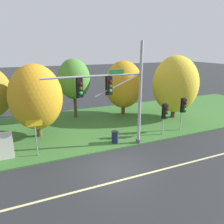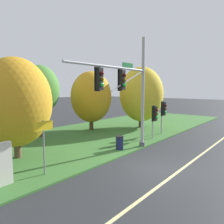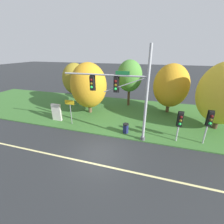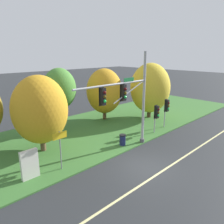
{
  "view_description": "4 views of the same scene",
  "coord_description": "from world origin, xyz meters",
  "px_view_note": "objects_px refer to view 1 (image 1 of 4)",
  "views": [
    {
      "loc": [
        -5.17,
        -11.04,
        7.41
      ],
      "look_at": [
        1.6,
        4.61,
        2.29
      ],
      "focal_mm": 35.0,
      "sensor_mm": 36.0,
      "label": 1
    },
    {
      "loc": [
        -10.4,
        -5.43,
        4.31
      ],
      "look_at": [
        1.42,
        4.22,
        2.65
      ],
      "focal_mm": 35.0,
      "sensor_mm": 36.0,
      "label": 2
    },
    {
      "loc": [
        3.7,
        -8.78,
        7.39
      ],
      "look_at": [
        0.18,
        2.94,
        2.3
      ],
      "focal_mm": 24.0,
      "sensor_mm": 36.0,
      "label": 3
    },
    {
      "loc": [
        -11.3,
        -8.26,
        7.74
      ],
      "look_at": [
        0.24,
        3.62,
        3.21
      ],
      "focal_mm": 35.0,
      "sensor_mm": 36.0,
      "label": 4
    }
  ],
  "objects_px": {
    "pedestrian_signal_near_kerb": "(183,107)",
    "tree_mid_verge": "(123,85)",
    "route_sign_post": "(35,131)",
    "traffic_signal_mast": "(117,92)",
    "pedestrian_signal_further_along": "(165,113)",
    "tree_tall_centre": "(175,84)",
    "tree_behind_signpost": "(74,79)",
    "tree_left_of_mast": "(36,97)",
    "info_kiosk": "(4,146)",
    "trash_bin": "(115,137)"
  },
  "relations": [
    {
      "from": "route_sign_post",
      "to": "tree_behind_signpost",
      "type": "xyz_separation_m",
      "value": [
        4.64,
        7.5,
        2.26
      ]
    },
    {
      "from": "route_sign_post",
      "to": "tree_tall_centre",
      "type": "xyz_separation_m",
      "value": [
        14.26,
        3.31,
        1.74
      ]
    },
    {
      "from": "pedestrian_signal_near_kerb",
      "to": "tree_mid_verge",
      "type": "relative_size",
      "value": 0.51
    },
    {
      "from": "tree_left_of_mast",
      "to": "pedestrian_signal_near_kerb",
      "type": "bearing_deg",
      "value": -17.42
    },
    {
      "from": "traffic_signal_mast",
      "to": "info_kiosk",
      "type": "distance_m",
      "value": 8.47
    },
    {
      "from": "tree_left_of_mast",
      "to": "info_kiosk",
      "type": "bearing_deg",
      "value": -127.92
    },
    {
      "from": "tree_left_of_mast",
      "to": "tree_tall_centre",
      "type": "height_order",
      "value": "tree_tall_centre"
    },
    {
      "from": "route_sign_post",
      "to": "traffic_signal_mast",
      "type": "bearing_deg",
      "value": -9.39
    },
    {
      "from": "traffic_signal_mast",
      "to": "tree_tall_centre",
      "type": "height_order",
      "value": "traffic_signal_mast"
    },
    {
      "from": "traffic_signal_mast",
      "to": "tree_behind_signpost",
      "type": "relative_size",
      "value": 1.25
    },
    {
      "from": "tree_mid_verge",
      "to": "tree_tall_centre",
      "type": "relative_size",
      "value": 0.91
    },
    {
      "from": "pedestrian_signal_further_along",
      "to": "info_kiosk",
      "type": "height_order",
      "value": "pedestrian_signal_further_along"
    },
    {
      "from": "pedestrian_signal_further_along",
      "to": "info_kiosk",
      "type": "xyz_separation_m",
      "value": [
        -12.34,
        0.78,
        -1.02
      ]
    },
    {
      "from": "pedestrian_signal_near_kerb",
      "to": "route_sign_post",
      "type": "relative_size",
      "value": 1.12
    },
    {
      "from": "traffic_signal_mast",
      "to": "tree_tall_centre",
      "type": "bearing_deg",
      "value": 26.36
    },
    {
      "from": "tree_tall_centre",
      "to": "tree_mid_verge",
      "type": "bearing_deg",
      "value": 144.09
    },
    {
      "from": "pedestrian_signal_further_along",
      "to": "trash_bin",
      "type": "bearing_deg",
      "value": 176.48
    },
    {
      "from": "traffic_signal_mast",
      "to": "pedestrian_signal_further_along",
      "type": "distance_m",
      "value": 5.21
    },
    {
      "from": "traffic_signal_mast",
      "to": "pedestrian_signal_further_along",
      "type": "bearing_deg",
      "value": 6.18
    },
    {
      "from": "trash_bin",
      "to": "traffic_signal_mast",
      "type": "bearing_deg",
      "value": -103.05
    },
    {
      "from": "tree_mid_verge",
      "to": "route_sign_post",
      "type": "bearing_deg",
      "value": -146.56
    },
    {
      "from": "traffic_signal_mast",
      "to": "info_kiosk",
      "type": "xyz_separation_m",
      "value": [
        -7.68,
        1.29,
        -3.32
      ]
    },
    {
      "from": "tree_behind_signpost",
      "to": "tree_mid_verge",
      "type": "bearing_deg",
      "value": -10.78
    },
    {
      "from": "pedestrian_signal_near_kerb",
      "to": "tree_tall_centre",
      "type": "bearing_deg",
      "value": 62.83
    },
    {
      "from": "pedestrian_signal_near_kerb",
      "to": "route_sign_post",
      "type": "xyz_separation_m",
      "value": [
        -12.47,
        0.18,
        -0.35
      ]
    },
    {
      "from": "route_sign_post",
      "to": "tree_tall_centre",
      "type": "distance_m",
      "value": 14.75
    },
    {
      "from": "pedestrian_signal_near_kerb",
      "to": "info_kiosk",
      "type": "height_order",
      "value": "pedestrian_signal_near_kerb"
    },
    {
      "from": "pedestrian_signal_further_along",
      "to": "trash_bin",
      "type": "height_order",
      "value": "pedestrian_signal_further_along"
    },
    {
      "from": "tree_tall_centre",
      "to": "tree_behind_signpost",
      "type": "bearing_deg",
      "value": 156.49
    },
    {
      "from": "pedestrian_signal_near_kerb",
      "to": "pedestrian_signal_further_along",
      "type": "height_order",
      "value": "pedestrian_signal_near_kerb"
    },
    {
      "from": "pedestrian_signal_further_along",
      "to": "tree_left_of_mast",
      "type": "xyz_separation_m",
      "value": [
        -9.82,
        4.01,
        1.41
      ]
    },
    {
      "from": "pedestrian_signal_near_kerb",
      "to": "tree_tall_centre",
      "type": "xyz_separation_m",
      "value": [
        1.79,
        3.5,
        1.39
      ]
    },
    {
      "from": "info_kiosk",
      "to": "pedestrian_signal_further_along",
      "type": "bearing_deg",
      "value": -3.64
    },
    {
      "from": "trash_bin",
      "to": "route_sign_post",
      "type": "bearing_deg",
      "value": 178.44
    },
    {
      "from": "traffic_signal_mast",
      "to": "route_sign_post",
      "type": "distance_m",
      "value": 6.25
    },
    {
      "from": "route_sign_post",
      "to": "trash_bin",
      "type": "relative_size",
      "value": 2.89
    },
    {
      "from": "traffic_signal_mast",
      "to": "tree_tall_centre",
      "type": "xyz_separation_m",
      "value": [
        8.58,
        4.25,
        -0.7
      ]
    },
    {
      "from": "pedestrian_signal_near_kerb",
      "to": "trash_bin",
      "type": "bearing_deg",
      "value": 179.8
    },
    {
      "from": "traffic_signal_mast",
      "to": "route_sign_post",
      "type": "bearing_deg",
      "value": 170.61
    },
    {
      "from": "pedestrian_signal_near_kerb",
      "to": "trash_bin",
      "type": "height_order",
      "value": "pedestrian_signal_near_kerb"
    },
    {
      "from": "tree_mid_verge",
      "to": "trash_bin",
      "type": "bearing_deg",
      "value": -120.94
    },
    {
      "from": "pedestrian_signal_near_kerb",
      "to": "route_sign_post",
      "type": "bearing_deg",
      "value": 179.16
    },
    {
      "from": "pedestrian_signal_near_kerb",
      "to": "tree_tall_centre",
      "type": "relative_size",
      "value": 0.46
    },
    {
      "from": "pedestrian_signal_further_along",
      "to": "tree_behind_signpost",
      "type": "bearing_deg",
      "value": 125.63
    },
    {
      "from": "pedestrian_signal_near_kerb",
      "to": "pedestrian_signal_further_along",
      "type": "bearing_deg",
      "value": -173.27
    },
    {
      "from": "route_sign_post",
      "to": "tree_behind_signpost",
      "type": "bearing_deg",
      "value": 58.23
    },
    {
      "from": "tree_mid_verge",
      "to": "pedestrian_signal_near_kerb",
      "type": "bearing_deg",
      "value": -68.66
    },
    {
      "from": "tree_left_of_mast",
      "to": "info_kiosk",
      "type": "relative_size",
      "value": 3.18
    },
    {
      "from": "route_sign_post",
      "to": "info_kiosk",
      "type": "relative_size",
      "value": 1.41
    },
    {
      "from": "tree_mid_verge",
      "to": "trash_bin",
      "type": "xyz_separation_m",
      "value": [
        -4.0,
        -6.67,
        -2.86
      ]
    }
  ]
}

